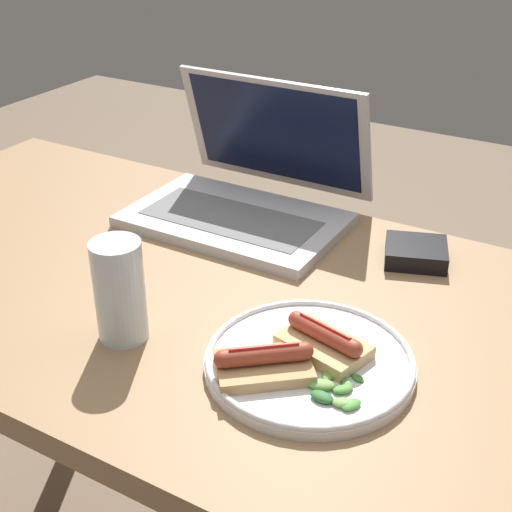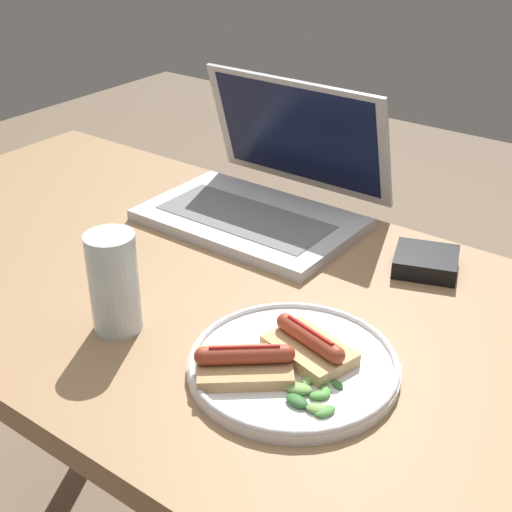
# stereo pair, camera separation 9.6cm
# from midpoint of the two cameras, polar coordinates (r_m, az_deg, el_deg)

# --- Properties ---
(desk) EXTENTS (1.47, 0.66, 0.77)m
(desk) POSITION_cam_midpoint_polar(r_m,az_deg,el_deg) (1.04, -3.65, -8.21)
(desk) COLOR #93704C
(desk) RESTS_ON ground_plane
(laptop) EXTENTS (0.35, 0.28, 0.22)m
(laptop) POSITION_cam_midpoint_polar(r_m,az_deg,el_deg) (1.20, -3.05, 4.93)
(laptop) COLOR #B7B7BC
(laptop) RESTS_ON desk
(plate) EXTENTS (0.25, 0.25, 0.02)m
(plate) POSITION_cam_midpoint_polar(r_m,az_deg,el_deg) (0.85, 1.05, -8.53)
(plate) COLOR silver
(plate) RESTS_ON desk
(sausage_toast_left) EXTENTS (0.12, 0.09, 0.04)m
(sausage_toast_left) POSITION_cam_midpoint_polar(r_m,az_deg,el_deg) (0.85, 2.23, -7.01)
(sausage_toast_left) COLOR tan
(sausage_toast_left) RESTS_ON plate
(sausage_toast_middle) EXTENTS (0.13, 0.12, 0.04)m
(sausage_toast_middle) POSITION_cam_midpoint_polar(r_m,az_deg,el_deg) (0.82, -2.76, -8.66)
(sausage_toast_middle) COLOR tan
(sausage_toast_middle) RESTS_ON plate
(salad_pile) EXTENTS (0.07, 0.07, 0.01)m
(salad_pile) POSITION_cam_midpoint_polar(r_m,az_deg,el_deg) (0.80, 2.84, -10.66)
(salad_pile) COLOR #709E4C
(salad_pile) RESTS_ON plate
(drinking_glass) EXTENTS (0.06, 0.06, 0.13)m
(drinking_glass) POSITION_cam_midpoint_polar(r_m,az_deg,el_deg) (0.90, -13.90, -2.82)
(drinking_glass) COLOR silver
(drinking_glass) RESTS_ON desk
(external_drive) EXTENTS (0.11, 0.11, 0.03)m
(external_drive) POSITION_cam_midpoint_polar(r_m,az_deg,el_deg) (1.09, 10.22, 0.20)
(external_drive) COLOR black
(external_drive) RESTS_ON desk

